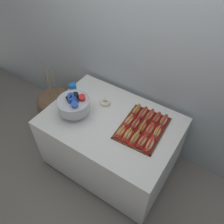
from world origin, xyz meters
The scene contains 23 objects.
ground_plane centered at (0.00, 0.00, 0.00)m, with size 10.00×10.00×0.00m, color gray.
back_wall centered at (0.00, 0.58, 1.30)m, with size 6.00×0.10×2.60m, color #B2BCC1.
buffet_table centered at (0.00, 0.00, 0.39)m, with size 1.36×0.96×0.75m.
floor_vase centered at (-1.01, 0.15, 0.22)m, with size 0.53×0.53×1.02m.
serving_tray centered at (0.31, 0.08, 0.75)m, with size 0.43×0.55×0.01m.
hot_dog_0 centered at (0.17, -0.10, 0.78)m, with size 0.07×0.16×0.06m.
hot_dog_1 centered at (0.25, -0.09, 0.78)m, with size 0.08×0.17×0.06m.
hot_dog_2 centered at (0.32, -0.09, 0.79)m, with size 0.07×0.18×0.06m.
hot_dog_3 centered at (0.40, -0.08, 0.78)m, with size 0.07×0.15×0.06m.
hot_dog_4 centered at (0.47, -0.08, 0.78)m, with size 0.08×0.18×0.06m.
hot_dog_5 centered at (0.16, 0.07, 0.78)m, with size 0.06×0.17×0.06m.
hot_dog_6 centered at (0.24, 0.07, 0.78)m, with size 0.07×0.18×0.06m.
hot_dog_7 centered at (0.31, 0.08, 0.78)m, with size 0.07×0.18×0.06m.
hot_dog_8 centered at (0.39, 0.08, 0.78)m, with size 0.07×0.16×0.06m.
hot_dog_9 centered at (0.46, 0.08, 0.78)m, with size 0.08×0.16×0.06m.
hot_dog_10 centered at (0.16, 0.23, 0.78)m, with size 0.07×0.16×0.06m.
hot_dog_11 centered at (0.23, 0.24, 0.78)m, with size 0.06×0.18×0.06m.
hot_dog_12 centered at (0.31, 0.24, 0.78)m, with size 0.07×0.18×0.06m.
hot_dog_13 centered at (0.38, 0.25, 0.79)m, with size 0.06×0.16×0.06m.
hot_dog_14 centered at (0.46, 0.25, 0.79)m, with size 0.07×0.17×0.07m.
punch_bowl centered at (-0.36, -0.12, 0.88)m, with size 0.33×0.33×0.25m.
cup_stack centered at (-0.56, 0.09, 0.83)m, with size 0.08×0.08×0.16m.
donut centered at (-0.19, 0.17, 0.77)m, with size 0.12×0.12×0.04m.
Camera 1 is at (0.88, -1.31, 2.48)m, focal length 37.28 mm.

